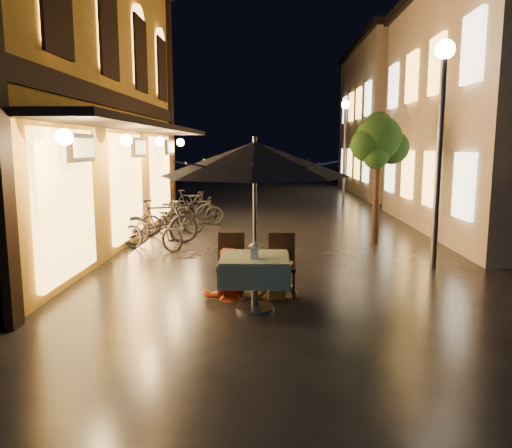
{
  "coord_description": "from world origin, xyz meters",
  "views": [
    {
      "loc": [
        -0.14,
        -7.44,
        2.32
      ],
      "look_at": [
        -0.35,
        0.08,
        1.15
      ],
      "focal_mm": 35.0,
      "sensor_mm": 36.0,
      "label": 1
    }
  ],
  "objects_px": {
    "streetlamp_near": "(441,114)",
    "cafe_table": "(255,269)",
    "patio_umbrella": "(255,159)",
    "person_orange": "(226,249)",
    "bicycle_0": "(152,232)",
    "person_yellow": "(277,253)",
    "table_lantern": "(254,249)"
  },
  "relations": [
    {
      "from": "streetlamp_near",
      "to": "person_yellow",
      "type": "height_order",
      "value": "streetlamp_near"
    },
    {
      "from": "patio_umbrella",
      "to": "table_lantern",
      "type": "height_order",
      "value": "patio_umbrella"
    },
    {
      "from": "cafe_table",
      "to": "patio_umbrella",
      "type": "distance_m",
      "value": 1.56
    },
    {
      "from": "cafe_table",
      "to": "patio_umbrella",
      "type": "height_order",
      "value": "patio_umbrella"
    },
    {
      "from": "streetlamp_near",
      "to": "cafe_table",
      "type": "distance_m",
      "value": 4.8
    },
    {
      "from": "person_yellow",
      "to": "table_lantern",
      "type": "bearing_deg",
      "value": 57.8
    },
    {
      "from": "table_lantern",
      "to": "person_orange",
      "type": "distance_m",
      "value": 0.87
    },
    {
      "from": "person_orange",
      "to": "person_yellow",
      "type": "height_order",
      "value": "person_orange"
    },
    {
      "from": "cafe_table",
      "to": "person_orange",
      "type": "bearing_deg",
      "value": 129.32
    },
    {
      "from": "streetlamp_near",
      "to": "cafe_table",
      "type": "relative_size",
      "value": 4.27
    },
    {
      "from": "streetlamp_near",
      "to": "person_yellow",
      "type": "relative_size",
      "value": 3.03
    },
    {
      "from": "person_orange",
      "to": "bicycle_0",
      "type": "distance_m",
      "value": 4.01
    },
    {
      "from": "cafe_table",
      "to": "table_lantern",
      "type": "distance_m",
      "value": 0.37
    },
    {
      "from": "table_lantern",
      "to": "person_yellow",
      "type": "relative_size",
      "value": 0.18
    },
    {
      "from": "cafe_table",
      "to": "person_orange",
      "type": "height_order",
      "value": "person_orange"
    },
    {
      "from": "bicycle_0",
      "to": "streetlamp_near",
      "type": "bearing_deg",
      "value": -82.15
    },
    {
      "from": "person_yellow",
      "to": "bicycle_0",
      "type": "relative_size",
      "value": 0.86
    },
    {
      "from": "patio_umbrella",
      "to": "bicycle_0",
      "type": "height_order",
      "value": "patio_umbrella"
    },
    {
      "from": "streetlamp_near",
      "to": "bicycle_0",
      "type": "bearing_deg",
      "value": 165.39
    },
    {
      "from": "streetlamp_near",
      "to": "cafe_table",
      "type": "xyz_separation_m",
      "value": [
        -3.35,
        -2.52,
        -2.33
      ]
    },
    {
      "from": "cafe_table",
      "to": "streetlamp_near",
      "type": "bearing_deg",
      "value": 36.96
    },
    {
      "from": "person_yellow",
      "to": "cafe_table",
      "type": "bearing_deg",
      "value": 52.27
    },
    {
      "from": "cafe_table",
      "to": "table_lantern",
      "type": "relative_size",
      "value": 3.96
    },
    {
      "from": "table_lantern",
      "to": "person_yellow",
      "type": "height_order",
      "value": "person_yellow"
    },
    {
      "from": "patio_umbrella",
      "to": "person_orange",
      "type": "height_order",
      "value": "patio_umbrella"
    },
    {
      "from": "table_lantern",
      "to": "streetlamp_near",
      "type": "bearing_deg",
      "value": 38.71
    },
    {
      "from": "patio_umbrella",
      "to": "person_yellow",
      "type": "height_order",
      "value": "patio_umbrella"
    },
    {
      "from": "streetlamp_near",
      "to": "patio_umbrella",
      "type": "bearing_deg",
      "value": -143.04
    },
    {
      "from": "cafe_table",
      "to": "person_orange",
      "type": "relative_size",
      "value": 0.65
    },
    {
      "from": "cafe_table",
      "to": "person_yellow",
      "type": "distance_m",
      "value": 0.68
    },
    {
      "from": "cafe_table",
      "to": "person_yellow",
      "type": "bearing_deg",
      "value": 61.22
    },
    {
      "from": "patio_umbrella",
      "to": "person_yellow",
      "type": "distance_m",
      "value": 1.6
    }
  ]
}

